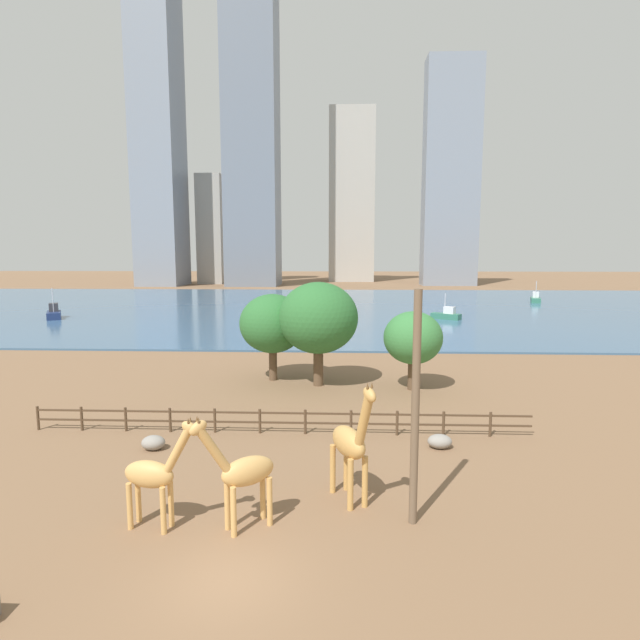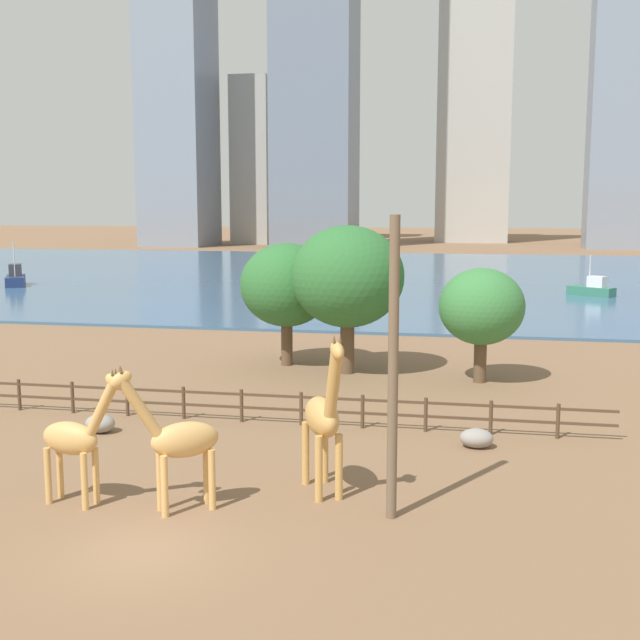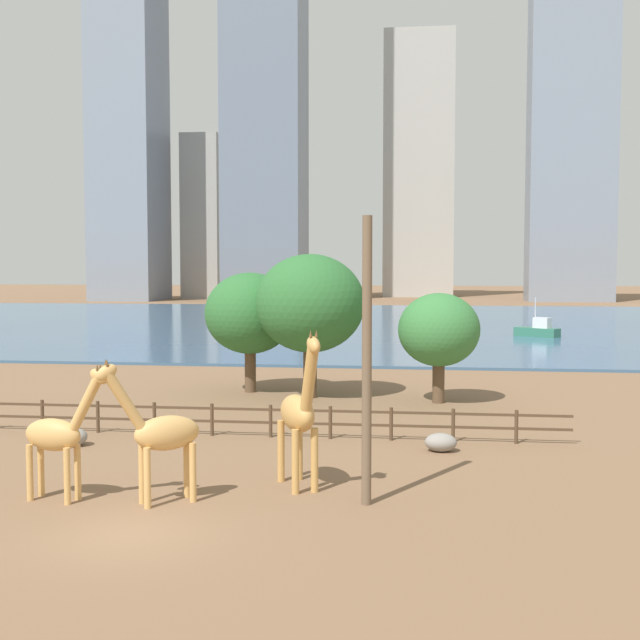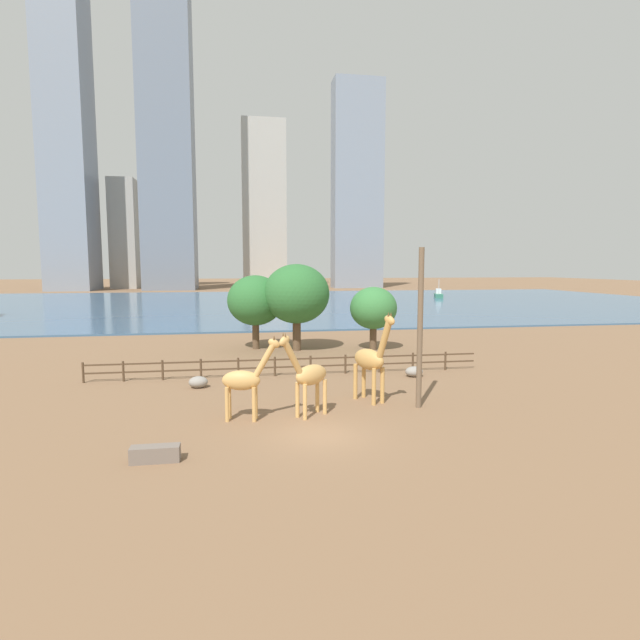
{
  "view_description": "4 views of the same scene",
  "coord_description": "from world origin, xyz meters",
  "px_view_note": "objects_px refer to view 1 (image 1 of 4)",
  "views": [
    {
      "loc": [
        3.19,
        -13.14,
        9.3
      ],
      "look_at": [
        1.39,
        29.82,
        3.72
      ],
      "focal_mm": 28.0,
      "sensor_mm": 36.0,
      "label": 1
    },
    {
      "loc": [
        7.8,
        -17.46,
        8.47
      ],
      "look_at": [
        -0.57,
        25.87,
        2.09
      ],
      "focal_mm": 45.0,
      "sensor_mm": 36.0,
      "label": 2
    },
    {
      "loc": [
        7.2,
        -19.06,
        6.76
      ],
      "look_at": [
        0.64,
        33.85,
        3.25
      ],
      "focal_mm": 45.0,
      "sensor_mm": 36.0,
      "label": 3
    },
    {
      "loc": [
        -3.38,
        -20.58,
        7.27
      ],
      "look_at": [
        3.52,
        21.14,
        2.69
      ],
      "focal_mm": 28.0,
      "sensor_mm": 36.0,
      "label": 4
    }
  ],
  "objects_px": {
    "giraffe_young": "(153,474)",
    "boat_sailboat": "(54,313)",
    "tree_right_tall": "(318,318)",
    "giraffe_companion": "(243,472)",
    "utility_pole": "(415,409)",
    "boulder_by_pole": "(153,443)",
    "boat_tug": "(447,315)",
    "giraffe_tall": "(351,443)",
    "tree_center_broad": "(273,324)",
    "tree_left_large": "(413,338)",
    "boulder_near_fence": "(440,441)",
    "boat_ferry": "(536,299)"
  },
  "relations": [
    {
      "from": "giraffe_tall",
      "to": "tree_right_tall",
      "type": "xyz_separation_m",
      "value": [
        -1.99,
        17.03,
        2.57
      ]
    },
    {
      "from": "giraffe_young",
      "to": "tree_right_tall",
      "type": "bearing_deg",
      "value": 87.11
    },
    {
      "from": "giraffe_tall",
      "to": "boat_ferry",
      "type": "bearing_deg",
      "value": 128.62
    },
    {
      "from": "giraffe_young",
      "to": "tree_left_large",
      "type": "xyz_separation_m",
      "value": [
        11.32,
        18.34,
        1.7
      ]
    },
    {
      "from": "utility_pole",
      "to": "boat_sailboat",
      "type": "bearing_deg",
      "value": 129.47
    },
    {
      "from": "utility_pole",
      "to": "tree_right_tall",
      "type": "distance_m",
      "value": 18.95
    },
    {
      "from": "giraffe_young",
      "to": "tree_left_large",
      "type": "distance_m",
      "value": 21.61
    },
    {
      "from": "giraffe_tall",
      "to": "giraffe_companion",
      "type": "bearing_deg",
      "value": -86.87
    },
    {
      "from": "tree_right_tall",
      "to": "boat_tug",
      "type": "bearing_deg",
      "value": 65.4
    },
    {
      "from": "giraffe_tall",
      "to": "boulder_by_pole",
      "type": "height_order",
      "value": "giraffe_tall"
    },
    {
      "from": "giraffe_companion",
      "to": "tree_right_tall",
      "type": "distance_m",
      "value": 19.39
    },
    {
      "from": "giraffe_tall",
      "to": "utility_pole",
      "type": "height_order",
      "value": "utility_pole"
    },
    {
      "from": "giraffe_companion",
      "to": "boulder_near_fence",
      "type": "bearing_deg",
      "value": -172.1
    },
    {
      "from": "boulder_by_pole",
      "to": "utility_pole",
      "type": "bearing_deg",
      "value": -27.99
    },
    {
      "from": "giraffe_young",
      "to": "boat_sailboat",
      "type": "bearing_deg",
      "value": 133.98
    },
    {
      "from": "giraffe_companion",
      "to": "boulder_by_pole",
      "type": "xyz_separation_m",
      "value": [
        -5.73,
        6.77,
        -1.69
      ]
    },
    {
      "from": "tree_center_broad",
      "to": "giraffe_companion",
      "type": "bearing_deg",
      "value": -85.03
    },
    {
      "from": "giraffe_companion",
      "to": "utility_pole",
      "type": "distance_m",
      "value": 6.22
    },
    {
      "from": "boat_ferry",
      "to": "giraffe_companion",
      "type": "bearing_deg",
      "value": -8.99
    },
    {
      "from": "boat_sailboat",
      "to": "boat_tug",
      "type": "height_order",
      "value": "boat_sailboat"
    },
    {
      "from": "giraffe_tall",
      "to": "boulder_near_fence",
      "type": "relative_size",
      "value": 4.24
    },
    {
      "from": "giraffe_young",
      "to": "tree_left_large",
      "type": "bearing_deg",
      "value": 69.28
    },
    {
      "from": "giraffe_tall",
      "to": "tree_center_broad",
      "type": "distance_m",
      "value": 19.33
    },
    {
      "from": "giraffe_young",
      "to": "boat_sailboat",
      "type": "height_order",
      "value": "boat_sailboat"
    },
    {
      "from": "giraffe_young",
      "to": "tree_right_tall",
      "type": "xyz_separation_m",
      "value": [
        4.73,
        19.2,
        2.95
      ]
    },
    {
      "from": "giraffe_companion",
      "to": "boulder_near_fence",
      "type": "xyz_separation_m",
      "value": [
        8.11,
        7.53,
        -1.69
      ]
    },
    {
      "from": "giraffe_companion",
      "to": "boat_sailboat",
      "type": "relative_size",
      "value": 0.82
    },
    {
      "from": "tree_left_large",
      "to": "giraffe_companion",
      "type": "bearing_deg",
      "value": -114.37
    },
    {
      "from": "giraffe_tall",
      "to": "boat_ferry",
      "type": "xyz_separation_m",
      "value": [
        37.62,
        80.67,
        -1.41
      ]
    },
    {
      "from": "giraffe_tall",
      "to": "utility_pole",
      "type": "distance_m",
      "value": 3.16
    },
    {
      "from": "tree_center_broad",
      "to": "giraffe_tall",
      "type": "bearing_deg",
      "value": -73.53
    },
    {
      "from": "tree_left_large",
      "to": "boat_sailboat",
      "type": "height_order",
      "value": "tree_left_large"
    },
    {
      "from": "boulder_near_fence",
      "to": "boat_ferry",
      "type": "height_order",
      "value": "boat_ferry"
    },
    {
      "from": "boulder_by_pole",
      "to": "tree_right_tall",
      "type": "relative_size",
      "value": 0.15
    },
    {
      "from": "tree_center_broad",
      "to": "utility_pole",
      "type": "bearing_deg",
      "value": -69.06
    },
    {
      "from": "giraffe_tall",
      "to": "utility_pole",
      "type": "xyz_separation_m",
      "value": [
        2.16,
        -1.44,
        1.8
      ]
    },
    {
      "from": "giraffe_young",
      "to": "utility_pole",
      "type": "relative_size",
      "value": 0.49
    },
    {
      "from": "boulder_near_fence",
      "to": "tree_center_broad",
      "type": "distance_m",
      "value": 16.79
    },
    {
      "from": "giraffe_tall",
      "to": "giraffe_companion",
      "type": "xyz_separation_m",
      "value": [
        -3.67,
        -2.07,
        -0.28
      ]
    },
    {
      "from": "giraffe_companion",
      "to": "tree_center_broad",
      "type": "relative_size",
      "value": 0.66
    },
    {
      "from": "boat_ferry",
      "to": "boat_tug",
      "type": "bearing_deg",
      "value": -22.74
    },
    {
      "from": "boulder_near_fence",
      "to": "tree_right_tall",
      "type": "height_order",
      "value": "tree_right_tall"
    },
    {
      "from": "utility_pole",
      "to": "tree_left_large",
      "type": "relative_size",
      "value": 1.49
    },
    {
      "from": "boulder_by_pole",
      "to": "boat_tug",
      "type": "bearing_deg",
      "value": 63.72
    },
    {
      "from": "tree_center_broad",
      "to": "giraffe_young",
      "type": "bearing_deg",
      "value": -93.52
    },
    {
      "from": "giraffe_tall",
      "to": "boat_sailboat",
      "type": "bearing_deg",
      "value": -167.54
    },
    {
      "from": "giraffe_young",
      "to": "boat_ferry",
      "type": "xyz_separation_m",
      "value": [
        44.34,
        82.83,
        -1.03
      ]
    },
    {
      "from": "giraffe_young",
      "to": "tree_left_large",
      "type": "relative_size",
      "value": 0.74
    },
    {
      "from": "giraffe_companion",
      "to": "giraffe_young",
      "type": "distance_m",
      "value": 3.06
    },
    {
      "from": "boat_sailboat",
      "to": "giraffe_young",
      "type": "bearing_deg",
      "value": 3.97
    }
  ]
}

